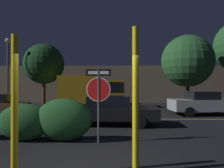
{
  "coord_description": "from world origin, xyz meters",
  "views": [
    {
      "loc": [
        0.77,
        -4.84,
        1.86
      ],
      "look_at": [
        0.57,
        4.09,
        1.93
      ],
      "focal_mm": 35.0,
      "sensor_mm": 36.0,
      "label": 1
    }
  ],
  "objects_px": {
    "passing_car_3": "(203,103)",
    "street_lamp": "(8,64)",
    "tree_0": "(187,61)",
    "delivery_truck": "(92,90)",
    "hedge_bush_1": "(24,122)",
    "passing_car_2": "(107,110)",
    "yellow_pole_left": "(15,106)",
    "yellow_pole_right": "(136,100)",
    "tree_1": "(44,64)",
    "hedge_bush_2": "(64,120)",
    "stop_sign": "(98,90)"
  },
  "relations": [
    {
      "from": "passing_car_3",
      "to": "street_lamp",
      "type": "xyz_separation_m",
      "value": [
        -14.9,
        4.55,
        3.0
      ]
    },
    {
      "from": "tree_0",
      "to": "passing_car_3",
      "type": "bearing_deg",
      "value": -99.11
    },
    {
      "from": "passing_car_3",
      "to": "tree_0",
      "type": "bearing_deg",
      "value": 166.91
    },
    {
      "from": "passing_car_3",
      "to": "street_lamp",
      "type": "bearing_deg",
      "value": -110.97
    },
    {
      "from": "delivery_truck",
      "to": "tree_0",
      "type": "relative_size",
      "value": 0.86
    },
    {
      "from": "hedge_bush_1",
      "to": "passing_car_2",
      "type": "xyz_separation_m",
      "value": [
        2.65,
        3.08,
        0.06
      ]
    },
    {
      "from": "yellow_pole_left",
      "to": "passing_car_3",
      "type": "relative_size",
      "value": 0.67
    },
    {
      "from": "delivery_truck",
      "to": "hedge_bush_1",
      "type": "bearing_deg",
      "value": -10.02
    },
    {
      "from": "street_lamp",
      "to": "yellow_pole_right",
      "type": "bearing_deg",
      "value": -54.79
    },
    {
      "from": "delivery_truck",
      "to": "tree_1",
      "type": "distance_m",
      "value": 5.69
    },
    {
      "from": "hedge_bush_2",
      "to": "delivery_truck",
      "type": "distance_m",
      "value": 11.22
    },
    {
      "from": "hedge_bush_1",
      "to": "passing_car_3",
      "type": "xyz_separation_m",
      "value": [
        8.63,
        6.69,
        0.12
      ]
    },
    {
      "from": "stop_sign",
      "to": "hedge_bush_1",
      "type": "relative_size",
      "value": 1.35
    },
    {
      "from": "delivery_truck",
      "to": "tree_0",
      "type": "height_order",
      "value": "tree_0"
    },
    {
      "from": "street_lamp",
      "to": "tree_0",
      "type": "relative_size",
      "value": 0.92
    },
    {
      "from": "passing_car_2",
      "to": "passing_car_3",
      "type": "xyz_separation_m",
      "value": [
        5.98,
        3.61,
        0.06
      ]
    },
    {
      "from": "stop_sign",
      "to": "tree_1",
      "type": "distance_m",
      "value": 14.93
    },
    {
      "from": "yellow_pole_left",
      "to": "hedge_bush_1",
      "type": "xyz_separation_m",
      "value": [
        -1.08,
        2.96,
        -0.82
      ]
    },
    {
      "from": "hedge_bush_2",
      "to": "street_lamp",
      "type": "relative_size",
      "value": 0.32
    },
    {
      "from": "passing_car_3",
      "to": "hedge_bush_1",
      "type": "bearing_deg",
      "value": -56.17
    },
    {
      "from": "hedge_bush_2",
      "to": "yellow_pole_right",
      "type": "bearing_deg",
      "value": -50.48
    },
    {
      "from": "hedge_bush_2",
      "to": "tree_1",
      "type": "relative_size",
      "value": 0.33
    },
    {
      "from": "passing_car_3",
      "to": "street_lamp",
      "type": "distance_m",
      "value": 15.86
    },
    {
      "from": "stop_sign",
      "to": "hedge_bush_2",
      "type": "height_order",
      "value": "stop_sign"
    },
    {
      "from": "hedge_bush_1",
      "to": "tree_0",
      "type": "height_order",
      "value": "tree_0"
    },
    {
      "from": "yellow_pole_right",
      "to": "passing_car_3",
      "type": "height_order",
      "value": "yellow_pole_right"
    },
    {
      "from": "street_lamp",
      "to": "tree_0",
      "type": "bearing_deg",
      "value": 5.72
    },
    {
      "from": "yellow_pole_left",
      "to": "street_lamp",
      "type": "xyz_separation_m",
      "value": [
        -7.35,
        14.21,
        2.3
      ]
    },
    {
      "from": "passing_car_3",
      "to": "delivery_truck",
      "type": "height_order",
      "value": "delivery_truck"
    },
    {
      "from": "yellow_pole_left",
      "to": "hedge_bush_2",
      "type": "distance_m",
      "value": 3.06
    },
    {
      "from": "delivery_truck",
      "to": "tree_1",
      "type": "xyz_separation_m",
      "value": [
        -4.78,
        1.93,
        2.42
      ]
    },
    {
      "from": "street_lamp",
      "to": "passing_car_3",
      "type": "bearing_deg",
      "value": -16.99
    },
    {
      "from": "stop_sign",
      "to": "hedge_bush_2",
      "type": "xyz_separation_m",
      "value": [
        -1.19,
        0.23,
        -0.99
      ]
    },
    {
      "from": "stop_sign",
      "to": "passing_car_2",
      "type": "height_order",
      "value": "stop_sign"
    },
    {
      "from": "hedge_bush_1",
      "to": "delivery_truck",
      "type": "xyz_separation_m",
      "value": [
        1.01,
        11.19,
        0.86
      ]
    },
    {
      "from": "delivery_truck",
      "to": "street_lamp",
      "type": "relative_size",
      "value": 0.94
    },
    {
      "from": "passing_car_3",
      "to": "street_lamp",
      "type": "height_order",
      "value": "street_lamp"
    },
    {
      "from": "tree_0",
      "to": "tree_1",
      "type": "xyz_separation_m",
      "value": [
        -13.38,
        0.29,
        -0.21
      ]
    },
    {
      "from": "delivery_truck",
      "to": "yellow_pole_left",
      "type": "bearing_deg",
      "value": -4.58
    },
    {
      "from": "yellow_pole_left",
      "to": "tree_1",
      "type": "xyz_separation_m",
      "value": [
        -4.85,
        16.09,
        2.46
      ]
    },
    {
      "from": "hedge_bush_1",
      "to": "street_lamp",
      "type": "distance_m",
      "value": 13.25
    },
    {
      "from": "hedge_bush_2",
      "to": "passing_car_2",
      "type": "height_order",
      "value": "hedge_bush_2"
    },
    {
      "from": "yellow_pole_right",
      "to": "hedge_bush_1",
      "type": "distance_m",
      "value": 4.51
    },
    {
      "from": "stop_sign",
      "to": "yellow_pole_left",
      "type": "xyz_separation_m",
      "value": [
        -1.45,
        -2.73,
        -0.26
      ]
    },
    {
      "from": "passing_car_2",
      "to": "street_lamp",
      "type": "distance_m",
      "value": 12.47
    },
    {
      "from": "tree_1",
      "to": "passing_car_3",
      "type": "bearing_deg",
      "value": -27.43
    },
    {
      "from": "stop_sign",
      "to": "passing_car_2",
      "type": "xyz_separation_m",
      "value": [
        0.11,
        3.31,
        -1.02
      ]
    },
    {
      "from": "yellow_pole_left",
      "to": "passing_car_3",
      "type": "xyz_separation_m",
      "value": [
        7.55,
        9.66,
        -0.7
      ]
    },
    {
      "from": "delivery_truck",
      "to": "street_lamp",
      "type": "bearing_deg",
      "value": -95.26
    },
    {
      "from": "street_lamp",
      "to": "passing_car_2",
      "type": "bearing_deg",
      "value": -42.47
    }
  ]
}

